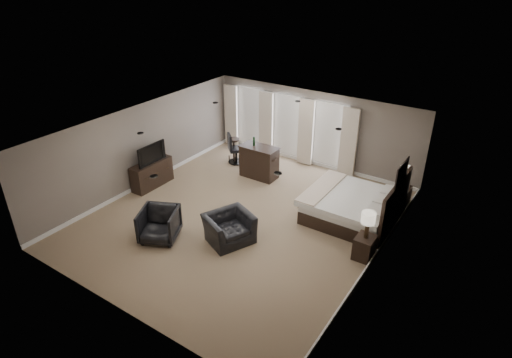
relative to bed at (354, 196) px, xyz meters
The scene contains 16 objects.
room 3.10m from the bed, 147.67° to the right, with size 7.60×8.60×2.64m.
window_bay 4.38m from the bed, 145.34° to the left, with size 5.25×0.20×2.30m.
bed is the anchor object (origin of this frame).
nightstand_near 1.76m from the bed, 58.46° to the right, with size 0.43×0.53×0.58m, color black.
nightstand_far 1.76m from the bed, 58.46° to the left, with size 0.45×0.55×0.60m, color black.
lamp_near 1.71m from the bed, 58.46° to the right, with size 0.33×0.33×0.69m, color beige.
lamp_far 1.71m from the bed, 58.46° to the left, with size 0.32×0.32×0.66m, color beige.
wall_art 1.51m from the bed, ahead, with size 0.04×0.96×0.56m, color slate.
dresser 6.26m from the bed, 164.60° to the right, with size 0.46×1.42×0.82m, color black.
tv 6.26m from the bed, 164.60° to the right, with size 1.08×0.62×0.14m, color black.
armchair_near 3.50m from the bed, 129.78° to the right, with size 1.13×0.74×0.99m, color black.
armchair_far 5.22m from the bed, 136.12° to the right, with size 0.92×0.86×0.94m, color black.
bar_counter 3.64m from the bed, 168.42° to the left, with size 1.24×0.64×1.08m, color black.
bar_stool_left 5.16m from the bed, 165.59° to the left, with size 0.40×0.40×0.84m, color black.
bar_stool_right 3.20m from the bed, 167.83° to the left, with size 0.39×0.39×0.82m, color black.
desk_chair 4.98m from the bed, 166.03° to the left, with size 0.56×0.56×1.09m, color black.
Camera 1 is at (5.91, -8.20, 6.49)m, focal length 30.00 mm.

